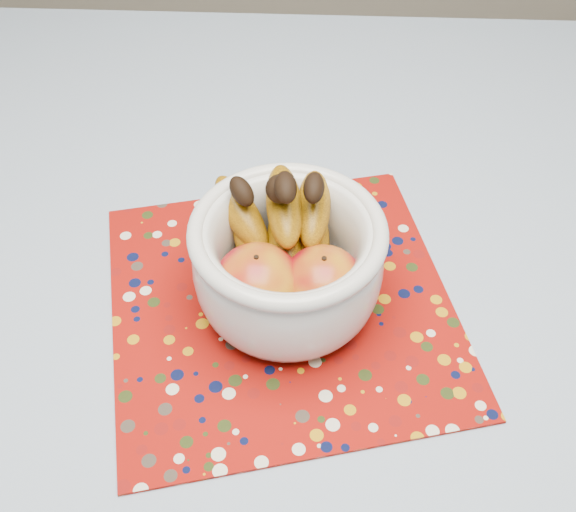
# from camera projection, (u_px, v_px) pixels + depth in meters

# --- Properties ---
(table) EXTENTS (1.20, 1.20, 0.75)m
(table) POSITION_uv_depth(u_px,v_px,m) (304.00, 359.00, 0.80)
(table) COLOR olive
(table) RESTS_ON ground
(tablecloth) EXTENTS (1.32, 1.32, 0.01)m
(tablecloth) POSITION_uv_depth(u_px,v_px,m) (305.00, 318.00, 0.74)
(tablecloth) COLOR slate
(tablecloth) RESTS_ON table
(placemat) EXTENTS (0.45, 0.45, 0.00)m
(placemat) POSITION_uv_depth(u_px,v_px,m) (282.00, 304.00, 0.75)
(placemat) COLOR maroon
(placemat) RESTS_ON tablecloth
(fruit_bowl) EXTENTS (0.22, 0.21, 0.17)m
(fruit_bowl) POSITION_uv_depth(u_px,v_px,m) (284.00, 254.00, 0.70)
(fruit_bowl) COLOR silver
(fruit_bowl) RESTS_ON placemat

